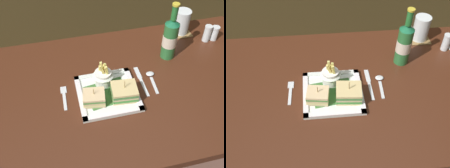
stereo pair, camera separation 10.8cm
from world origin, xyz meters
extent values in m
cube|color=#462113|center=(0.00, 0.00, 0.76)|extent=(1.39, 0.76, 0.03)
cylinder|color=#3C1F11|center=(0.62, 0.30, 0.37)|extent=(0.07, 0.07, 0.75)
cube|color=white|center=(-0.04, -0.03, 0.78)|extent=(0.24, 0.24, 0.01)
cube|color=#376930|center=(-0.04, -0.03, 0.79)|extent=(0.18, 0.15, 0.00)
cube|color=white|center=(-0.04, -0.14, 0.79)|extent=(0.24, 0.02, 0.01)
cube|color=white|center=(-0.04, 0.08, 0.79)|extent=(0.24, 0.02, 0.01)
cube|color=white|center=(-0.15, -0.03, 0.79)|extent=(0.02, 0.24, 0.01)
cube|color=white|center=(0.06, -0.03, 0.79)|extent=(0.02, 0.24, 0.01)
cube|color=#D8B98D|center=(-0.10, -0.06, 0.79)|extent=(0.09, 0.08, 0.01)
cube|color=#E3CC81|center=(-0.10, -0.06, 0.80)|extent=(0.09, 0.08, 0.01)
cube|color=#D4B47C|center=(-0.10, -0.06, 0.81)|extent=(0.09, 0.08, 0.01)
cube|color=#4E883E|center=(-0.10, -0.06, 0.82)|extent=(0.09, 0.08, 0.01)
cube|color=#E0BC8A|center=(-0.10, -0.06, 0.83)|extent=(0.09, 0.08, 0.01)
cylinder|color=tan|center=(-0.10, -0.06, 0.82)|extent=(0.00, 0.00, 0.07)
cube|color=#D8BC84|center=(0.01, -0.06, 0.79)|extent=(0.10, 0.09, 0.01)
cube|color=#43903B|center=(0.01, -0.06, 0.80)|extent=(0.10, 0.09, 0.01)
cube|color=#D6B583|center=(0.01, -0.06, 0.81)|extent=(0.10, 0.09, 0.01)
cube|color=#4C8544|center=(0.01, -0.06, 0.82)|extent=(0.10, 0.09, 0.01)
cube|color=#D9BC7D|center=(0.01, -0.06, 0.83)|extent=(0.10, 0.09, 0.01)
cylinder|color=tan|center=(0.01, -0.06, 0.83)|extent=(0.00, 0.00, 0.08)
cylinder|color=white|center=(-0.05, 0.02, 0.82)|extent=(0.07, 0.07, 0.06)
cone|color=white|center=(-0.05, 0.02, 0.85)|extent=(0.08, 0.08, 0.03)
cube|color=#D6BE62|center=(-0.06, 0.04, 0.85)|extent=(0.01, 0.01, 0.05)
cube|color=#EBC672|center=(-0.04, 0.02, 0.85)|extent=(0.01, 0.01, 0.06)
cube|color=#E1C462|center=(-0.05, 0.02, 0.86)|extent=(0.03, 0.01, 0.07)
cube|color=#E0CC61|center=(-0.04, 0.01, 0.86)|extent=(0.02, 0.02, 0.07)
cube|color=#E5D56D|center=(-0.05, 0.03, 0.86)|extent=(0.03, 0.01, 0.07)
cube|color=#E2D467|center=(-0.06, 0.03, 0.85)|extent=(0.02, 0.02, 0.05)
cube|color=#EEE079|center=(-0.05, 0.04, 0.86)|extent=(0.01, 0.01, 0.07)
cylinder|color=#2B6E36|center=(0.27, 0.14, 0.86)|extent=(0.06, 0.06, 0.17)
cone|color=#1A633E|center=(0.27, 0.14, 0.96)|extent=(0.06, 0.06, 0.02)
cylinder|color=#256F31|center=(0.27, 0.14, 1.00)|extent=(0.03, 0.03, 0.06)
cylinder|color=gold|center=(0.27, 0.14, 1.04)|extent=(0.03, 0.03, 0.01)
cylinder|color=beige|center=(0.27, 0.14, 0.87)|extent=(0.06, 0.06, 0.05)
cube|color=olive|center=(0.40, 0.29, 0.78)|extent=(0.10, 0.10, 0.00)
cylinder|color=silver|center=(0.40, 0.29, 0.84)|extent=(0.08, 0.08, 0.12)
cylinder|color=silver|center=(0.40, 0.29, 0.82)|extent=(0.07, 0.07, 0.07)
cube|color=silver|center=(-0.21, -0.03, 0.78)|extent=(0.02, 0.09, 0.00)
cube|color=silver|center=(-0.21, 0.03, 0.78)|extent=(0.03, 0.04, 0.00)
cube|color=silver|center=(0.11, -0.03, 0.78)|extent=(0.01, 0.10, 0.00)
cube|color=silver|center=(0.11, 0.06, 0.78)|extent=(0.02, 0.07, 0.00)
cube|color=silver|center=(0.15, -0.03, 0.78)|extent=(0.02, 0.10, 0.00)
ellipsoid|color=silver|center=(0.16, 0.04, 0.79)|extent=(0.04, 0.03, 0.01)
cylinder|color=silver|center=(0.50, 0.20, 0.82)|extent=(0.03, 0.03, 0.07)
cylinder|color=white|center=(0.50, 0.20, 0.80)|extent=(0.03, 0.03, 0.04)
cylinder|color=silver|center=(0.50, 0.20, 0.86)|extent=(0.04, 0.04, 0.01)
cylinder|color=silver|center=(0.54, 0.20, 0.81)|extent=(0.03, 0.03, 0.06)
cylinder|color=#382A25|center=(0.54, 0.20, 0.80)|extent=(0.03, 0.03, 0.03)
cylinder|color=silver|center=(0.54, 0.20, 0.85)|extent=(0.04, 0.04, 0.01)
camera|label=1|loc=(-0.20, -0.75, 1.60)|focal=44.25mm
camera|label=2|loc=(-0.09, -0.77, 1.60)|focal=44.25mm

